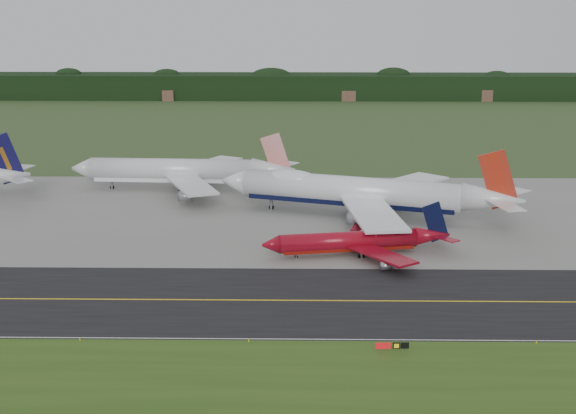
# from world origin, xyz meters

# --- Properties ---
(ground) EXTENTS (600.00, 600.00, 0.00)m
(ground) POSITION_xyz_m (0.00, 0.00, 0.00)
(ground) COLOR #2F4520
(ground) RESTS_ON ground
(grass_verge) EXTENTS (400.00, 30.00, 0.01)m
(grass_verge) POSITION_xyz_m (0.00, -35.00, 0.01)
(grass_verge) COLOR #2E4E17
(grass_verge) RESTS_ON ground
(taxiway) EXTENTS (400.00, 32.00, 0.02)m
(taxiway) POSITION_xyz_m (0.00, -4.00, 0.01)
(taxiway) COLOR black
(taxiway) RESTS_ON ground
(apron) EXTENTS (400.00, 78.00, 0.01)m
(apron) POSITION_xyz_m (0.00, 51.00, 0.01)
(apron) COLOR slate
(apron) RESTS_ON ground
(taxiway_centreline) EXTENTS (400.00, 0.40, 0.00)m
(taxiway_centreline) POSITION_xyz_m (0.00, -4.00, 0.03)
(taxiway_centreline) COLOR yellow
(taxiway_centreline) RESTS_ON taxiway
(taxiway_edge_line) EXTENTS (400.00, 0.25, 0.00)m
(taxiway_edge_line) POSITION_xyz_m (0.00, -19.50, 0.03)
(taxiway_edge_line) COLOR silver
(taxiway_edge_line) RESTS_ON taxiway
(horizon_treeline) EXTENTS (700.00, 25.00, 12.00)m
(horizon_treeline) POSITION_xyz_m (0.00, 273.76, 5.47)
(horizon_treeline) COLOR black
(horizon_treeline) RESTS_ON ground
(jet_ba_747) EXTENTS (67.78, 54.73, 17.47)m
(jet_ba_747) POSITION_xyz_m (17.44, 48.03, 5.95)
(jet_ba_747) COLOR white
(jet_ba_747) RESTS_ON ground
(jet_red_737) EXTENTS (37.03, 29.80, 10.03)m
(jet_red_737) POSITION_xyz_m (15.08, 20.38, 2.77)
(jet_red_737) COLOR maroon
(jet_red_737) RESTS_ON ground
(jet_star_tail) EXTENTS (58.16, 48.65, 15.35)m
(jet_star_tail) POSITION_xyz_m (-26.22, 73.93, 5.12)
(jet_star_tail) COLOR silver
(jet_star_tail) RESTS_ON ground
(taxiway_sign) EXTENTS (4.70, 0.42, 1.57)m
(taxiway_sign) POSITION_xyz_m (16.66, -24.00, 1.10)
(taxiway_sign) COLOR slate
(taxiway_sign) RESTS_ON ground
(edge_marker_left) EXTENTS (0.16, 0.16, 0.50)m
(edge_marker_left) POSITION_xyz_m (-27.91, -20.50, 0.25)
(edge_marker_left) COLOR yellow
(edge_marker_left) RESTS_ON ground
(edge_marker_center) EXTENTS (0.16, 0.16, 0.50)m
(edge_marker_center) POSITION_xyz_m (-3.48, -20.50, 0.25)
(edge_marker_center) COLOR yellow
(edge_marker_center) RESTS_ON ground
(edge_marker_right) EXTENTS (0.16, 0.16, 0.50)m
(edge_marker_right) POSITION_xyz_m (37.70, -20.50, 0.25)
(edge_marker_right) COLOR yellow
(edge_marker_right) RESTS_ON ground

